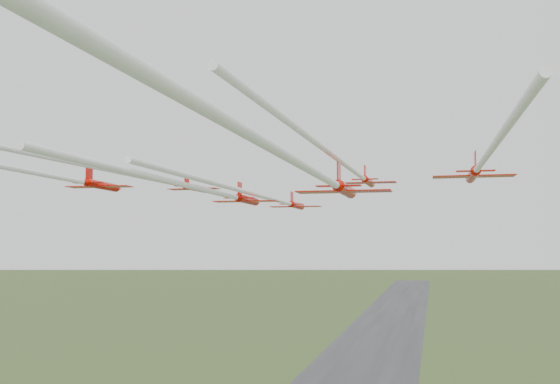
% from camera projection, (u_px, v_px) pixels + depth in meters
% --- Properties ---
extents(runway, '(38.00, 900.00, 0.04)m').
position_uv_depth(runway, '(380.00, 338.00, 280.10)').
color(runway, '#323235').
rests_on(runway, ground).
extents(jet_lead, '(8.52, 66.02, 2.56)m').
position_uv_depth(jet_lead, '(270.00, 198.00, 87.98)').
color(jet_lead, '#CD0A00').
extents(jet_row2_left, '(8.15, 52.01, 2.43)m').
position_uv_depth(jet_row2_left, '(159.00, 180.00, 86.37)').
color(jet_row2_left, '#CD0A00').
extents(jet_row2_right, '(8.42, 69.06, 2.52)m').
position_uv_depth(jet_row2_right, '(348.00, 166.00, 74.13)').
color(jet_row2_right, '#CD0A00').
extents(jet_row3_left, '(9.06, 62.23, 2.69)m').
position_uv_depth(jet_row3_left, '(37.00, 173.00, 70.81)').
color(jet_row3_left, '#CD0A00').
extents(jet_row3_mid, '(8.21, 51.72, 2.46)m').
position_uv_depth(jet_row3_mid, '(216.00, 192.00, 67.58)').
color(jet_row3_mid, '#CD0A00').
extents(jet_row3_right, '(9.44, 52.99, 2.83)m').
position_uv_depth(jet_row3_right, '(481.00, 163.00, 63.28)').
color(jet_row3_right, '#CD0A00').
extents(jet_row4_right, '(9.70, 61.80, 2.92)m').
position_uv_depth(jet_row4_right, '(319.00, 175.00, 50.25)').
color(jet_row4_right, '#CD0A00').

